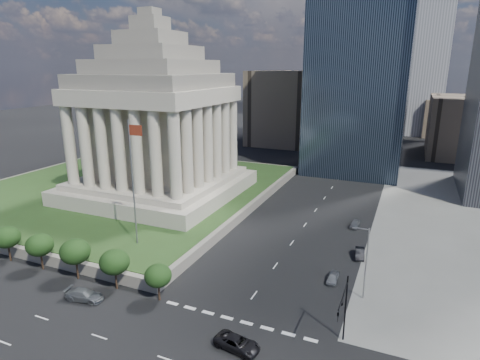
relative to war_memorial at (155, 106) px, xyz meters
The scene contains 16 objects.
ground 65.71m from the war_memorial, 56.82° to the left, with size 500.00×500.00×0.00m, color black.
plaza_terrace 23.35m from the war_memorial, 169.70° to the left, with size 66.00×70.00×1.80m, color slate.
plaza_lawn 22.52m from the war_memorial, 169.70° to the left, with size 64.00×68.00×0.10m, color #253E19.
war_memorial is the anchor object (origin of this frame).
flagpole 28.16m from the war_memorial, 63.11° to the right, with size 2.52×0.24×20.00m.
tree_row 38.69m from the war_memorial, 92.53° to the right, with size 53.00×4.00×6.00m, color black, non-canonical shape.
midrise_glass 59.82m from the war_memorial, 52.55° to the left, with size 26.00×26.00×60.00m, color black.
building_filler_ne 105.88m from the war_memorial, 51.17° to the left, with size 20.00×30.00×20.00m, color brown.
building_filler_nw 82.43m from the war_memorial, 87.21° to the left, with size 24.00×30.00×28.00m, color brown.
traffic_signal_ne 60.00m from the war_memorial, 36.42° to the right, with size 0.30×5.74×8.00m.
street_lamp_north 54.92m from the war_memorial, 25.92° to the right, with size 2.13×0.22×10.00m.
pickup_truck 56.85m from the war_memorial, 46.85° to the right, with size 5.18×2.39×1.44m, color black.
suv_grey 45.38m from the war_memorial, 69.72° to the right, with size 2.09×5.13×1.49m, color #565A5E.
parked_sedan_near 51.84m from the war_memorial, 25.12° to the right, with size 3.59×1.45×1.22m, color gray.
parked_sedan_mid 51.17m from the war_memorial, 13.44° to the right, with size 4.10×1.43×1.35m, color black.
parked_sedan_far 47.77m from the war_memorial, ahead, with size 1.54×3.82×1.30m, color #5C6063.
Camera 1 is at (17.12, -24.33, 29.55)m, focal length 30.00 mm.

